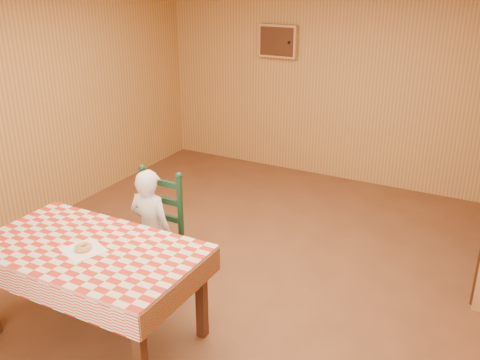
% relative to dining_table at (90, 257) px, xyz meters
% --- Properties ---
extents(ground, '(6.00, 6.00, 0.00)m').
position_rel_dining_table_xyz_m(ground, '(0.57, 1.07, -0.69)').
color(ground, brown).
rests_on(ground, ground).
extents(cabin_walls, '(5.10, 6.05, 2.65)m').
position_rel_dining_table_xyz_m(cabin_walls, '(0.57, 1.60, 1.14)').
color(cabin_walls, '#BF8845').
rests_on(cabin_walls, ground).
extents(dining_table, '(1.66, 0.96, 0.77)m').
position_rel_dining_table_xyz_m(dining_table, '(0.00, 0.00, 0.00)').
color(dining_table, '#452312').
rests_on(dining_table, ground).
extents(ladder_chair, '(0.44, 0.40, 1.08)m').
position_rel_dining_table_xyz_m(ladder_chair, '(-0.00, 0.79, -0.18)').
color(ladder_chair, black).
rests_on(ladder_chair, ground).
extents(seated_child, '(0.41, 0.27, 1.12)m').
position_rel_dining_table_xyz_m(seated_child, '(0.00, 0.73, -0.13)').
color(seated_child, silver).
rests_on(seated_child, ground).
extents(napkin, '(0.33, 0.33, 0.00)m').
position_rel_dining_table_xyz_m(napkin, '(0.00, -0.05, 0.08)').
color(napkin, white).
rests_on(napkin, dining_table).
extents(donut, '(0.16, 0.16, 0.04)m').
position_rel_dining_table_xyz_m(donut, '(0.00, -0.05, 0.11)').
color(donut, '#D0924A').
rests_on(donut, napkin).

